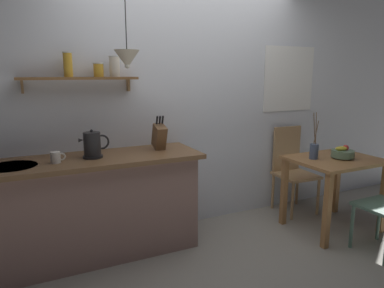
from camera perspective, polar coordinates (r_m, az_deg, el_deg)
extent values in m
plane|color=gray|center=(3.43, 3.45, -16.38)|extent=(14.00, 14.00, 0.00)
cube|color=silver|center=(3.71, 1.54, 7.58)|extent=(6.80, 0.10, 2.70)
cube|color=white|center=(4.28, 15.59, 10.20)|extent=(0.71, 0.01, 0.74)
cube|color=silver|center=(4.29, 15.55, 10.20)|extent=(0.65, 0.01, 0.68)
cube|color=gray|center=(3.23, -15.39, -10.21)|extent=(1.74, 0.52, 0.86)
cube|color=brown|center=(3.07, -15.77, -2.47)|extent=(1.83, 0.63, 0.04)
cylinder|color=#B7BABF|center=(3.01, -27.46, -3.32)|extent=(0.38, 0.38, 0.01)
cube|color=brown|center=(3.17, -17.96, 10.18)|extent=(0.99, 0.18, 0.02)
cube|color=#99754C|center=(3.22, -26.05, 8.51)|extent=(0.02, 0.06, 0.12)
cube|color=#99754C|center=(3.34, -10.39, 9.53)|extent=(0.02, 0.06, 0.12)
cylinder|color=gold|center=(3.16, -19.63, 12.06)|extent=(0.07, 0.07, 0.20)
cylinder|color=silver|center=(3.16, -19.76, 13.93)|extent=(0.08, 0.08, 0.01)
cylinder|color=gold|center=(3.19, -15.03, 11.54)|extent=(0.09, 0.09, 0.11)
cylinder|color=silver|center=(3.20, -15.09, 12.62)|extent=(0.09, 0.09, 0.01)
cylinder|color=beige|center=(3.22, -12.55, 12.19)|extent=(0.09, 0.09, 0.17)
cylinder|color=silver|center=(3.23, -12.63, 13.80)|extent=(0.10, 0.10, 0.01)
cylinder|color=#7F5689|center=(3.23, -12.44, 12.12)|extent=(0.08, 0.08, 0.16)
cylinder|color=silver|center=(3.23, -12.51, 13.66)|extent=(0.08, 0.08, 0.01)
cube|color=#9E6B3D|center=(3.84, 22.40, -2.40)|extent=(0.87, 0.69, 0.03)
cube|color=#9E6B3D|center=(3.48, 21.21, -10.21)|extent=(0.06, 0.06, 0.72)
cube|color=#9E6B3D|center=(4.05, 28.82, -7.81)|extent=(0.06, 0.06, 0.72)
cube|color=#9E6B3D|center=(3.88, 14.83, -7.56)|extent=(0.06, 0.06, 0.72)
cube|color=#9E6B3D|center=(4.40, 22.57, -5.80)|extent=(0.06, 0.06, 0.72)
cylinder|color=#4C6B5B|center=(3.92, 28.26, -10.76)|extent=(0.03, 0.03, 0.42)
cylinder|color=#4C6B5B|center=(3.63, 24.68, -12.14)|extent=(0.03, 0.03, 0.42)
cube|color=tan|center=(4.23, 16.66, -4.93)|extent=(0.44, 0.44, 0.03)
cube|color=tan|center=(4.31, 15.21, -0.72)|extent=(0.37, 0.04, 0.53)
cylinder|color=tan|center=(4.06, 16.11, -8.99)|extent=(0.03, 0.03, 0.43)
cylinder|color=tan|center=(4.29, 19.92, -8.13)|extent=(0.03, 0.03, 0.43)
cylinder|color=tan|center=(4.33, 13.08, -7.55)|extent=(0.03, 0.03, 0.43)
cylinder|color=tan|center=(4.54, 16.82, -6.83)|extent=(0.03, 0.03, 0.43)
cylinder|color=slate|center=(3.86, 23.38, -2.08)|extent=(0.10, 0.10, 0.01)
cylinder|color=slate|center=(3.85, 23.43, -1.46)|extent=(0.22, 0.22, 0.07)
ellipsoid|color=yellow|center=(3.81, 23.22, -0.68)|extent=(0.13, 0.10, 0.04)
sphere|color=red|center=(3.86, 23.84, -0.58)|extent=(0.06, 0.06, 0.06)
cylinder|color=#475675|center=(3.71, 19.31, -1.16)|extent=(0.09, 0.09, 0.15)
cylinder|color=brown|center=(3.67, 19.39, 2.44)|extent=(0.07, 0.02, 0.32)
cylinder|color=brown|center=(3.67, 19.62, 2.42)|extent=(0.01, 0.03, 0.32)
cylinder|color=brown|center=(3.68, 19.64, 1.80)|extent=(0.06, 0.02, 0.23)
cylinder|color=black|center=(3.06, -15.91, -1.99)|extent=(0.16, 0.16, 0.02)
cylinder|color=#232326|center=(3.03, -16.02, 0.01)|extent=(0.14, 0.14, 0.20)
sphere|color=black|center=(3.01, -16.14, 2.09)|extent=(0.02, 0.02, 0.02)
cone|color=#232326|center=(3.01, -17.72, 0.61)|extent=(0.04, 0.04, 0.04)
torus|color=black|center=(3.04, -14.54, 0.32)|extent=(0.13, 0.02, 0.13)
cube|color=brown|center=(3.24, -5.37, 1.21)|extent=(0.10, 0.20, 0.25)
cylinder|color=black|center=(3.18, -5.74, 3.91)|extent=(0.02, 0.04, 0.08)
cylinder|color=black|center=(3.19, -5.28, 3.94)|extent=(0.02, 0.04, 0.08)
cylinder|color=black|center=(3.20, -4.83, 3.97)|extent=(0.02, 0.04, 0.08)
cylinder|color=white|center=(2.96, -21.44, -2.06)|extent=(0.08, 0.08, 0.09)
torus|color=white|center=(2.96, -20.54, -1.95)|extent=(0.06, 0.01, 0.06)
cylinder|color=black|center=(2.97, -10.79, 19.18)|extent=(0.01, 0.01, 0.45)
cone|color=beige|center=(2.95, -10.57, 13.49)|extent=(0.21, 0.21, 0.14)
sphere|color=white|center=(2.94, -10.54, 12.48)|extent=(0.04, 0.04, 0.04)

